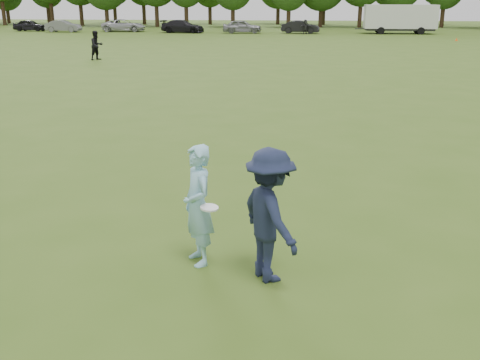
{
  "coord_description": "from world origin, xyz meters",
  "views": [
    {
      "loc": [
        0.17,
        -7.54,
        3.91
      ],
      "look_at": [
        -0.73,
        1.06,
        1.1
      ],
      "focal_mm": 42.0,
      "sensor_mm": 36.0,
      "label": 1
    }
  ],
  "objects_px": {
    "player_far_a": "(97,45)",
    "thrower": "(198,205)",
    "field_cone": "(456,39)",
    "defender": "(270,215)",
    "car_d": "(183,26)",
    "car_e": "(242,26)",
    "car_a": "(30,25)",
    "car_f": "(300,27)",
    "car_b": "(63,26)",
    "cargo_trailer": "(400,18)",
    "player_far_d": "(305,27)",
    "car_c": "(124,26)"
  },
  "relations": [
    {
      "from": "player_far_a",
      "to": "thrower",
      "type": "bearing_deg",
      "value": -122.03
    },
    {
      "from": "thrower",
      "to": "field_cone",
      "type": "xyz_separation_m",
      "value": [
        16.29,
        49.26,
        -0.79
      ]
    },
    {
      "from": "defender",
      "to": "field_cone",
      "type": "bearing_deg",
      "value": -49.17
    },
    {
      "from": "car_d",
      "to": "field_cone",
      "type": "relative_size",
      "value": 16.92
    },
    {
      "from": "car_d",
      "to": "car_e",
      "type": "xyz_separation_m",
      "value": [
        7.04,
        -0.05,
        0.03
      ]
    },
    {
      "from": "car_a",
      "to": "car_f",
      "type": "height_order",
      "value": "car_f"
    },
    {
      "from": "player_far_a",
      "to": "car_e",
      "type": "relative_size",
      "value": 0.42
    },
    {
      "from": "car_b",
      "to": "car_e",
      "type": "height_order",
      "value": "car_e"
    },
    {
      "from": "car_a",
      "to": "cargo_trailer",
      "type": "distance_m",
      "value": 44.69
    },
    {
      "from": "player_far_d",
      "to": "car_e",
      "type": "distance_m",
      "value": 7.37
    },
    {
      "from": "thrower",
      "to": "car_f",
      "type": "bearing_deg",
      "value": 149.45
    },
    {
      "from": "defender",
      "to": "car_e",
      "type": "relative_size",
      "value": 0.43
    },
    {
      "from": "player_far_d",
      "to": "car_a",
      "type": "xyz_separation_m",
      "value": [
        -33.96,
        2.67,
        -0.11
      ]
    },
    {
      "from": "car_c",
      "to": "car_f",
      "type": "xyz_separation_m",
      "value": [
        21.43,
        -1.36,
        -0.01
      ]
    },
    {
      "from": "car_d",
      "to": "car_f",
      "type": "relative_size",
      "value": 1.16
    },
    {
      "from": "car_b",
      "to": "field_cone",
      "type": "xyz_separation_m",
      "value": [
        43.31,
        -10.17,
        -0.54
      ]
    },
    {
      "from": "defender",
      "to": "field_cone",
      "type": "distance_m",
      "value": 51.93
    },
    {
      "from": "car_d",
      "to": "car_f",
      "type": "distance_m",
      "value": 13.79
    },
    {
      "from": "car_b",
      "to": "car_d",
      "type": "height_order",
      "value": "car_d"
    },
    {
      "from": "thrower",
      "to": "player_far_d",
      "type": "height_order",
      "value": "thrower"
    },
    {
      "from": "thrower",
      "to": "car_b",
      "type": "relative_size",
      "value": 0.45
    },
    {
      "from": "car_a",
      "to": "car_e",
      "type": "bearing_deg",
      "value": -91.02
    },
    {
      "from": "player_far_a",
      "to": "car_c",
      "type": "height_order",
      "value": "player_far_a"
    },
    {
      "from": "car_d",
      "to": "field_cone",
      "type": "height_order",
      "value": "car_d"
    },
    {
      "from": "field_cone",
      "to": "cargo_trailer",
      "type": "relative_size",
      "value": 0.03
    },
    {
      "from": "defender",
      "to": "field_cone",
      "type": "height_order",
      "value": "defender"
    },
    {
      "from": "defender",
      "to": "car_a",
      "type": "distance_m",
      "value": 69.86
    },
    {
      "from": "car_b",
      "to": "car_c",
      "type": "xyz_separation_m",
      "value": [
        6.96,
        1.62,
        0.03
      ]
    },
    {
      "from": "defender",
      "to": "car_f",
      "type": "height_order",
      "value": "defender"
    },
    {
      "from": "car_a",
      "to": "player_far_d",
      "type": "bearing_deg",
      "value": -91.76
    },
    {
      "from": "car_d",
      "to": "car_b",
      "type": "bearing_deg",
      "value": 96.36
    },
    {
      "from": "car_a",
      "to": "car_b",
      "type": "height_order",
      "value": "car_b"
    },
    {
      "from": "player_far_a",
      "to": "car_e",
      "type": "height_order",
      "value": "player_far_a"
    },
    {
      "from": "car_a",
      "to": "field_cone",
      "type": "distance_m",
      "value": 49.75
    },
    {
      "from": "defender",
      "to": "car_d",
      "type": "height_order",
      "value": "defender"
    },
    {
      "from": "defender",
      "to": "car_f",
      "type": "distance_m",
      "value": 60.09
    },
    {
      "from": "car_b",
      "to": "field_cone",
      "type": "relative_size",
      "value": 13.96
    },
    {
      "from": "player_far_d",
      "to": "car_a",
      "type": "height_order",
      "value": "player_far_d"
    },
    {
      "from": "player_far_d",
      "to": "field_cone",
      "type": "height_order",
      "value": "player_far_d"
    },
    {
      "from": "car_d",
      "to": "field_cone",
      "type": "xyz_separation_m",
      "value": [
        28.71,
        -10.15,
        -0.59
      ]
    },
    {
      "from": "defender",
      "to": "car_e",
      "type": "height_order",
      "value": "defender"
    },
    {
      "from": "car_d",
      "to": "car_f",
      "type": "height_order",
      "value": "car_d"
    },
    {
      "from": "defender",
      "to": "cargo_trailer",
      "type": "xyz_separation_m",
      "value": [
        11.53,
        60.57,
        0.8
      ]
    },
    {
      "from": "car_b",
      "to": "car_f",
      "type": "bearing_deg",
      "value": -89.89
    },
    {
      "from": "car_e",
      "to": "car_f",
      "type": "xyz_separation_m",
      "value": [
        6.75,
        0.33,
        -0.05
      ]
    },
    {
      "from": "player_far_a",
      "to": "car_a",
      "type": "bearing_deg",
      "value": 67.49
    },
    {
      "from": "player_far_d",
      "to": "car_e",
      "type": "relative_size",
      "value": 0.36
    },
    {
      "from": "thrower",
      "to": "car_b",
      "type": "height_order",
      "value": "thrower"
    },
    {
      "from": "car_a",
      "to": "cargo_trailer",
      "type": "bearing_deg",
      "value": -88.46
    },
    {
      "from": "car_b",
      "to": "car_e",
      "type": "bearing_deg",
      "value": -90.6
    }
  ]
}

